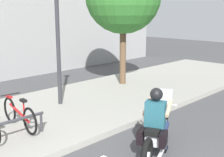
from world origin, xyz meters
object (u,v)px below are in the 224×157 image
(rider, at_px, (156,117))
(bicycle_3, at_px, (19,114))
(motorcycle, at_px, (157,132))
(street_lamp, at_px, (57,28))

(rider, height_order, bicycle_3, rider)
(motorcycle, distance_m, bicycle_3, 3.31)
(motorcycle, distance_m, rider, 0.38)
(motorcycle, height_order, bicycle_3, motorcycle)
(motorcycle, xyz_separation_m, rider, (-0.07, -0.03, 0.37))
(street_lamp, bearing_deg, motorcycle, -95.99)
(rider, xyz_separation_m, bicycle_3, (-1.41, 2.99, -0.32))
(rider, bearing_deg, motorcycle, 21.25)
(bicycle_3, bearing_deg, street_lamp, 26.07)
(motorcycle, xyz_separation_m, bicycle_3, (-1.48, 2.96, 0.05))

